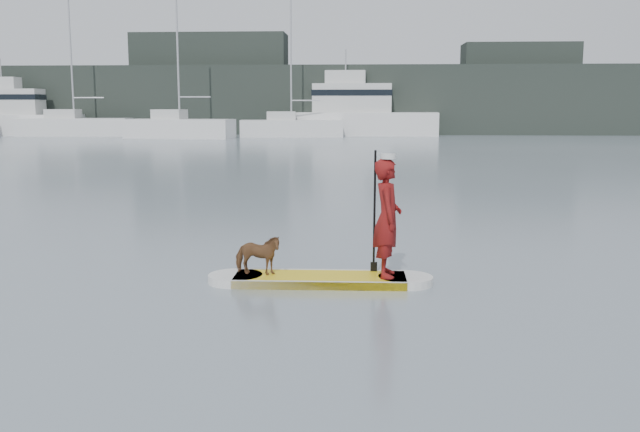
# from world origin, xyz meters

# --- Properties ---
(ground) EXTENTS (140.00, 140.00, 0.00)m
(ground) POSITION_xyz_m (0.00, 0.00, 0.00)
(ground) COLOR slate
(ground) RESTS_ON ground
(paddleboard) EXTENTS (3.30, 0.83, 0.12)m
(paddleboard) POSITION_xyz_m (3.45, -1.93, 0.06)
(paddleboard) COLOR yellow
(paddleboard) RESTS_ON ground
(paddler) EXTENTS (0.42, 0.63, 1.71)m
(paddler) POSITION_xyz_m (4.42, -1.92, 0.97)
(paddler) COLOR maroon
(paddler) RESTS_ON paddleboard
(white_cap) EXTENTS (0.22, 0.22, 0.07)m
(white_cap) POSITION_xyz_m (4.42, -1.92, 1.86)
(white_cap) COLOR silver
(white_cap) RESTS_ON paddler
(dog) EXTENTS (0.74, 0.40, 0.60)m
(dog) POSITION_xyz_m (2.53, -1.94, 0.42)
(dog) COLOR brown
(dog) RESTS_ON paddleboard
(paddle) EXTENTS (0.10, 0.30, 2.00)m
(paddle) POSITION_xyz_m (4.24, -1.62, 0.80)
(paddle) COLOR black
(paddle) RESTS_ON ground
(sailboat_b) EXTENTS (9.26, 3.37, 13.50)m
(sailboat_b) POSITION_xyz_m (-20.04, 46.40, 0.94)
(sailboat_b) COLOR white
(sailboat_b) RESTS_ON ground
(sailboat_c) EXTENTS (8.55, 3.73, 11.89)m
(sailboat_c) POSITION_xyz_m (-10.26, 43.06, 0.88)
(sailboat_c) COLOR white
(sailboat_c) RESTS_ON ground
(sailboat_d) EXTENTS (8.44, 3.43, 12.10)m
(sailboat_d) POSITION_xyz_m (-1.80, 45.81, 0.87)
(sailboat_d) COLOR white
(sailboat_d) RESTS_ON ground
(motor_yacht_a) EXTENTS (12.07, 4.13, 7.16)m
(motor_yacht_a) POSITION_xyz_m (3.82, 48.89, 2.01)
(motor_yacht_a) COLOR white
(motor_yacht_a) RESTS_ON ground
(motor_yacht_b) EXTENTS (10.05, 4.16, 6.46)m
(motor_yacht_b) POSITION_xyz_m (-25.47, 47.48, 1.82)
(motor_yacht_b) COLOR white
(motor_yacht_b) RESTS_ON ground
(shore_mass) EXTENTS (90.00, 6.00, 6.00)m
(shore_mass) POSITION_xyz_m (0.00, 53.00, 3.00)
(shore_mass) COLOR black
(shore_mass) RESTS_ON ground
(shore_building_west) EXTENTS (14.00, 4.00, 9.00)m
(shore_building_west) POSITION_xyz_m (-10.00, 54.00, 4.50)
(shore_building_west) COLOR black
(shore_building_west) RESTS_ON ground
(shore_building_east) EXTENTS (10.00, 4.00, 8.00)m
(shore_building_east) POSITION_xyz_m (18.00, 54.00, 4.00)
(shore_building_east) COLOR black
(shore_building_east) RESTS_ON ground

